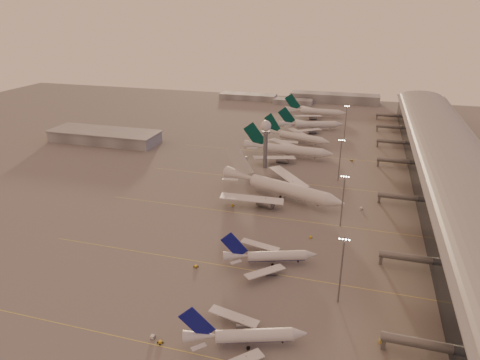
# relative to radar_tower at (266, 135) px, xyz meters

# --- Properties ---
(ground) EXTENTS (700.00, 700.00, 0.00)m
(ground) POSITION_rel_radar_tower_xyz_m (-5.00, -120.00, -20.95)
(ground) COLOR #5C5959
(ground) RESTS_ON ground
(taxiway_markings) EXTENTS (180.00, 185.25, 0.02)m
(taxiway_markings) POSITION_rel_radar_tower_xyz_m (25.00, -64.00, -20.94)
(taxiway_markings) COLOR #D7C74C
(taxiway_markings) RESTS_ON ground
(terminal) EXTENTS (57.00, 362.00, 23.04)m
(terminal) POSITION_rel_radar_tower_xyz_m (102.88, -9.91, -10.43)
(terminal) COLOR black
(terminal) RESTS_ON ground
(hangar) EXTENTS (82.00, 27.00, 8.50)m
(hangar) POSITION_rel_radar_tower_xyz_m (-125.00, 20.00, -16.63)
(hangar) COLOR slate
(hangar) RESTS_ON ground
(radar_tower) EXTENTS (6.40, 6.40, 31.10)m
(radar_tower) POSITION_rel_radar_tower_xyz_m (0.00, 0.00, 0.00)
(radar_tower) COLOR slate
(radar_tower) RESTS_ON ground
(mast_a) EXTENTS (3.60, 0.56, 25.00)m
(mast_a) POSITION_rel_radar_tower_xyz_m (53.00, -120.00, -7.21)
(mast_a) COLOR slate
(mast_a) RESTS_ON ground
(mast_b) EXTENTS (3.60, 0.56, 25.00)m
(mast_b) POSITION_rel_radar_tower_xyz_m (50.00, -65.00, -7.21)
(mast_b) COLOR slate
(mast_b) RESTS_ON ground
(mast_c) EXTENTS (3.60, 0.56, 25.00)m
(mast_c) POSITION_rel_radar_tower_xyz_m (45.00, -10.00, -7.21)
(mast_c) COLOR slate
(mast_c) RESTS_ON ground
(mast_d) EXTENTS (3.60, 0.56, 25.00)m
(mast_d) POSITION_rel_radar_tower_xyz_m (43.00, 80.00, -7.21)
(mast_d) COLOR slate
(mast_d) RESTS_ON ground
(distant_horizon) EXTENTS (165.00, 37.50, 9.00)m
(distant_horizon) POSITION_rel_radar_tower_xyz_m (-2.38, 205.14, -17.06)
(distant_horizon) COLOR slate
(distant_horizon) RESTS_ON ground
(narrowbody_near) EXTENTS (35.60, 27.92, 14.46)m
(narrowbody_near) POSITION_rel_radar_tower_xyz_m (28.44, -147.86, -18.02)
(narrowbody_near) COLOR silver
(narrowbody_near) RESTS_ON ground
(narrowbody_mid) EXTENTS (35.38, 27.75, 14.37)m
(narrowbody_mid) POSITION_rel_radar_tower_xyz_m (26.08, -104.03, -18.04)
(narrowbody_mid) COLOR silver
(narrowbody_mid) RESTS_ON ground
(widebody_white) EXTENTS (67.89, 53.48, 24.90)m
(widebody_white) POSITION_rel_radar_tower_xyz_m (18.37, -42.69, -16.63)
(widebody_white) COLOR silver
(widebody_white) RESTS_ON ground
(greentail_a) EXTENTS (60.29, 48.61, 21.89)m
(greentail_a) POSITION_rel_radar_tower_xyz_m (10.13, 22.69, -17.08)
(greentail_a) COLOR silver
(greentail_a) RESTS_ON ground
(greentail_b) EXTENTS (51.42, 40.88, 19.33)m
(greentail_b) POSITION_rel_radar_tower_xyz_m (9.94, 56.61, -17.54)
(greentail_b) COLOR silver
(greentail_b) RESTS_ON ground
(greentail_c) EXTENTS (51.12, 40.65, 19.18)m
(greentail_c) POSITION_rel_radar_tower_xyz_m (15.91, 94.42, -17.56)
(greentail_c) COLOR silver
(greentail_c) RESTS_ON ground
(greentail_d) EXTENTS (55.44, 44.78, 20.14)m
(greentail_d) POSITION_rel_radar_tower_xyz_m (13.73, 140.41, -17.39)
(greentail_d) COLOR silver
(greentail_d) RESTS_ON ground
(gsv_truck_a) EXTENTS (6.00, 2.35, 2.41)m
(gsv_truck_a) POSITION_rel_radar_tower_xyz_m (1.64, -152.81, -19.72)
(gsv_truck_a) COLOR silver
(gsv_truck_a) RESTS_ON ground
(gsv_tug_near) EXTENTS (3.05, 3.53, 0.87)m
(gsv_tug_near) POSITION_rel_radar_tower_xyz_m (4.24, -154.04, -20.50)
(gsv_tug_near) COLOR gold
(gsv_tug_near) RESTS_ON ground
(gsv_catering_a) EXTENTS (5.88, 3.35, 4.56)m
(gsv_catering_a) POSITION_rel_radar_tower_xyz_m (66.85, -135.70, -18.67)
(gsv_catering_a) COLOR gold
(gsv_catering_a) RESTS_ON ground
(gsv_tug_mid) EXTENTS (3.69, 3.04, 0.91)m
(gsv_tug_mid) POSITION_rel_radar_tower_xyz_m (-0.36, -114.14, -20.48)
(gsv_tug_mid) COLOR gold
(gsv_tug_mid) RESTS_ON ground
(gsv_truck_b) EXTENTS (4.88, 2.07, 1.92)m
(gsv_truck_b) POSITION_rel_radar_tower_xyz_m (39.00, -79.70, -19.97)
(gsv_truck_b) COLOR gold
(gsv_truck_b) RESTS_ON ground
(gsv_truck_c) EXTENTS (5.01, 4.66, 2.04)m
(gsv_truck_c) POSITION_rel_radar_tower_xyz_m (-2.51, -58.53, -19.91)
(gsv_truck_c) COLOR gold
(gsv_truck_c) RESTS_ON ground
(gsv_catering_b) EXTENTS (6.05, 3.93, 4.58)m
(gsv_catering_b) POSITION_rel_radar_tower_xyz_m (58.77, -44.80, -18.66)
(gsv_catering_b) COLOR silver
(gsv_catering_b) RESTS_ON ground
(gsv_truck_d) EXTENTS (4.54, 6.60, 2.51)m
(gsv_truck_d) POSITION_rel_radar_tower_xyz_m (-15.40, 13.61, -19.67)
(gsv_truck_d) COLOR silver
(gsv_truck_d) RESTS_ON ground
(gsv_tug_hangar) EXTENTS (3.75, 2.93, 0.94)m
(gsv_tug_hangar) POSITION_rel_radar_tower_xyz_m (50.91, 26.95, -20.47)
(gsv_tug_hangar) COLOR gold
(gsv_tug_hangar) RESTS_ON ground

